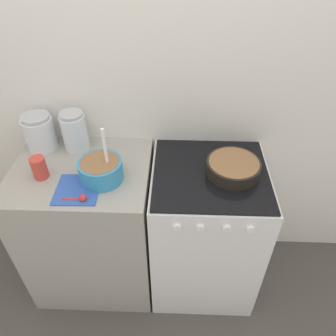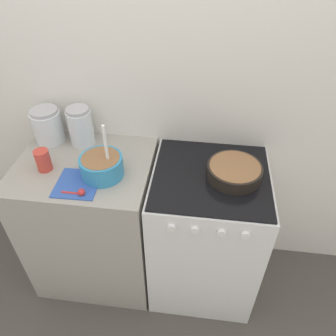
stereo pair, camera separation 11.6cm
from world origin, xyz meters
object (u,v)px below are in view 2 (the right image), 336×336
mixing_bowl (102,165)px  tin_can (43,160)px  stove (205,233)px  storage_jar_left (48,128)px  storage_jar_middle (81,129)px  baking_pan (234,171)px

mixing_bowl → tin_can: mixing_bowl is taller
stove → mixing_bowl: 0.77m
storage_jar_left → storage_jar_middle: bearing=0.0°
storage_jar_middle → tin_can: 0.28m
baking_pan → tin_can: size_ratio=2.36×
storage_jar_left → stove: bearing=-11.6°
stove → mixing_bowl: mixing_bowl is taller
storage_jar_left → tin_can: storage_jar_left is taller
stove → baking_pan: size_ratio=3.38×
baking_pan → tin_can: tin_can is taller
mixing_bowl → baking_pan: bearing=5.9°
stove → tin_can: 1.01m
mixing_bowl → storage_jar_middle: bearing=126.2°
storage_jar_left → storage_jar_middle: (0.20, 0.00, 0.01)m
stove → mixing_bowl: (-0.55, -0.07, 0.53)m
baking_pan → storage_jar_middle: storage_jar_middle is taller
tin_can → storage_jar_left: bearing=106.4°
stove → storage_jar_middle: (-0.74, 0.19, 0.56)m
stove → storage_jar_middle: 0.95m
stove → tin_can: tin_can is taller
mixing_bowl → storage_jar_middle: mixing_bowl is taller
mixing_bowl → storage_jar_middle: (-0.19, 0.26, 0.03)m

